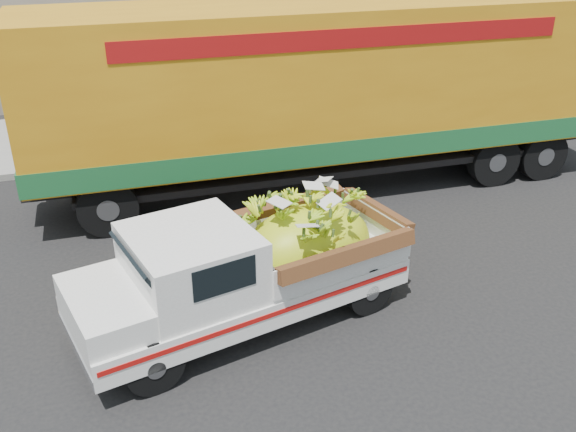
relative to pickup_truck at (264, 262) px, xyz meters
name	(u,v)px	position (x,y,z in m)	size (l,w,h in m)	color
ground	(380,326)	(1.50, -0.82, -0.89)	(100.00, 100.00, 0.00)	black
curb	(249,149)	(1.50, 6.67, -0.82)	(60.00, 0.25, 0.15)	gray
sidewalk	(230,123)	(1.50, 8.77, -0.82)	(60.00, 4.00, 0.14)	gray
pickup_truck	(264,262)	(0.00, 0.00, 0.00)	(5.01, 2.77, 1.66)	black
semi_trailer	(327,88)	(2.53, 4.22, 1.23)	(12.02, 2.73, 3.80)	black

